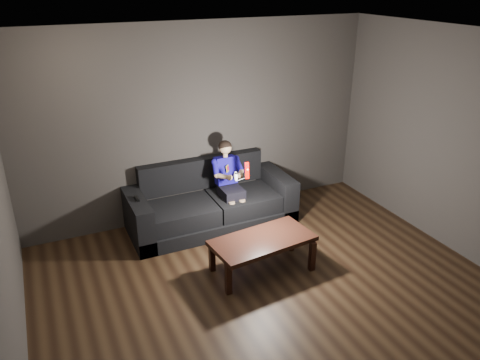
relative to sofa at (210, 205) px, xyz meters
name	(u,v)px	position (x,y,z in m)	size (l,w,h in m)	color
floor	(289,311)	(0.05, -2.11, -0.28)	(5.00, 5.00, 0.00)	black
back_wall	(201,123)	(0.05, 0.39, 1.07)	(5.00, 0.04, 2.70)	#3F3A36
ceiling	(303,44)	(0.05, -2.11, 2.42)	(5.00, 5.00, 0.02)	beige
sofa	(210,205)	(0.00, 0.00, 0.00)	(2.26, 0.97, 0.87)	black
child	(229,175)	(0.26, -0.07, 0.43)	(0.43, 0.52, 1.05)	black
wii_remote_red	(247,170)	(0.34, -0.47, 0.64)	(0.07, 0.09, 0.22)	#CA0900
nunchuk_white	(236,176)	(0.19, -0.47, 0.58)	(0.07, 0.09, 0.14)	white
wii_remote_black	(137,199)	(-1.02, -0.08, 0.34)	(0.04, 0.15, 0.03)	black
coffee_table	(262,243)	(0.14, -1.32, 0.09)	(1.24, 0.72, 0.43)	black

